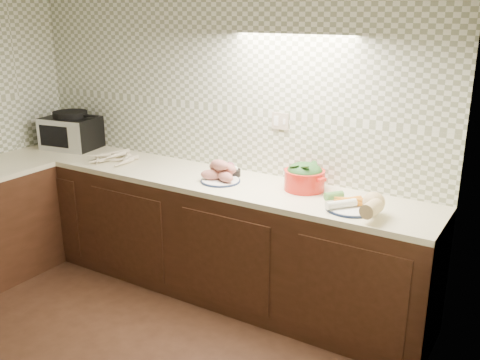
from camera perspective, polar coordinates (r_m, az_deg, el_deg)
The scene contains 8 objects.
room at distance 2.82m, azimuth -23.50°, elevation 6.93°, with size 3.60×3.60×2.60m.
counter at distance 4.07m, azimuth -19.33°, elevation -6.98°, with size 3.60×3.60×0.90m.
toaster_oven at distance 5.00m, azimuth -17.55°, elevation 5.01°, with size 0.51×0.42×0.33m.
parsnip_pile at distance 4.42m, azimuth -12.52°, elevation 2.19°, with size 0.30×0.35×0.07m.
sweet_potato_plate at distance 3.84m, azimuth -2.08°, elevation 0.70°, with size 0.29×0.29×0.17m.
onion_bowl at distance 3.97m, azimuth -0.95°, elevation 0.97°, with size 0.14×0.14×0.10m.
dutch_oven at distance 3.68m, azimuth 6.90°, elevation 0.37°, with size 0.35×0.35×0.19m.
veg_plate at distance 3.35m, azimuth 12.83°, elevation -2.48°, with size 0.45×0.33×0.14m.
Camera 1 is at (2.28, -1.59, 2.09)m, focal length 40.00 mm.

